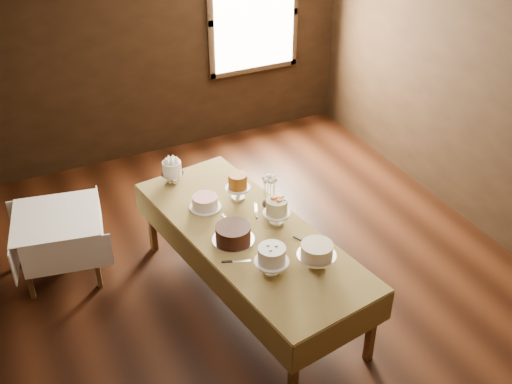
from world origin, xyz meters
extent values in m
cube|color=black|center=(0.00, 0.00, 0.00)|extent=(5.00, 6.00, 0.01)
cube|color=black|center=(0.00, 3.00, 1.40)|extent=(5.00, 0.02, 2.80)
cube|color=black|center=(2.50, 0.00, 1.40)|extent=(0.02, 6.00, 2.80)
cube|color=#FFEABF|center=(1.30, 2.94, 1.60)|extent=(1.10, 0.05, 1.30)
cube|color=#503316|center=(-0.42, -1.31, 0.35)|extent=(0.07, 0.07, 0.71)
cube|color=#503316|center=(-0.79, 0.99, 0.35)|extent=(0.07, 0.07, 0.71)
cube|color=#503316|center=(0.37, -1.18, 0.35)|extent=(0.07, 0.07, 0.71)
cube|color=#503316|center=(0.00, 1.12, 0.35)|extent=(0.07, 0.07, 0.71)
cube|color=#503316|center=(-0.21, -0.10, 0.75)|extent=(1.29, 2.57, 0.04)
cube|color=#998046|center=(-0.21, -0.10, 0.77)|extent=(1.36, 2.63, 0.01)
cube|color=#503316|center=(-2.03, 0.79, 0.31)|extent=(0.05, 0.05, 0.61)
cube|color=#503316|center=(-1.92, 1.39, 0.31)|extent=(0.05, 0.05, 0.61)
cube|color=#503316|center=(-1.43, 0.67, 0.31)|extent=(0.05, 0.05, 0.61)
cube|color=#503316|center=(-1.31, 1.28, 0.31)|extent=(0.05, 0.05, 0.61)
cube|color=#503316|center=(-1.67, 1.03, 0.63)|extent=(0.84, 0.84, 0.04)
cube|color=white|center=(-1.67, 1.03, 0.66)|extent=(0.93, 0.93, 0.01)
cylinder|color=silver|center=(-0.54, 0.96, 0.83)|extent=(0.22, 0.22, 0.11)
cylinder|color=white|center=(-0.54, 0.96, 0.95)|extent=(0.22, 0.22, 0.13)
cylinder|color=white|center=(-0.42, 0.40, 0.78)|extent=(0.29, 0.29, 0.01)
cylinder|color=white|center=(-0.42, 0.40, 0.84)|extent=(0.32, 0.32, 0.10)
cylinder|color=white|center=(-0.08, 0.42, 0.84)|extent=(0.23, 0.23, 0.13)
cylinder|color=#A25C17|center=(-0.08, 0.42, 0.98)|extent=(0.18, 0.18, 0.14)
cylinder|color=silver|center=(-0.38, -0.15, 0.78)|extent=(0.36, 0.36, 0.01)
cylinder|color=black|center=(-0.38, -0.15, 0.85)|extent=(0.37, 0.37, 0.13)
cylinder|color=white|center=(0.06, -0.09, 0.84)|extent=(0.25, 0.25, 0.12)
cylinder|color=beige|center=(0.06, -0.09, 0.96)|extent=(0.24, 0.24, 0.13)
cylinder|color=white|center=(-0.28, -0.66, 0.84)|extent=(0.28, 0.28, 0.13)
cylinder|color=white|center=(-0.28, -0.66, 0.97)|extent=(0.28, 0.28, 0.13)
cylinder|color=silver|center=(0.08, -0.74, 0.84)|extent=(0.32, 0.32, 0.13)
cylinder|color=beige|center=(0.08, -0.74, 0.95)|extent=(0.30, 0.30, 0.10)
cube|color=silver|center=(-0.12, -0.39, 0.78)|extent=(0.24, 0.09, 0.01)
cube|color=silver|center=(0.17, -0.48, 0.78)|extent=(0.12, 0.23, 0.01)
cube|color=silver|center=(-0.31, 0.17, 0.78)|extent=(0.04, 0.24, 0.01)
cube|color=silver|center=(0.00, 0.20, 0.78)|extent=(0.12, 0.23, 0.01)
cube|color=silver|center=(-0.44, -0.44, 0.78)|extent=(0.23, 0.11, 0.01)
imported|color=#2D2823|center=(0.10, 0.14, 0.84)|extent=(0.18, 0.18, 0.14)
camera|label=1|loc=(-2.00, -3.94, 3.95)|focal=42.78mm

